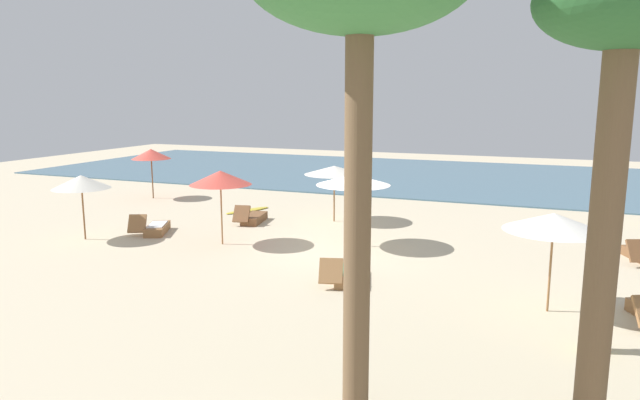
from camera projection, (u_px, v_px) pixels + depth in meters
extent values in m
plane|color=beige|center=(340.00, 249.00, 17.36)|extent=(60.00, 60.00, 0.00)
cube|color=#476B7F|center=(441.00, 176.00, 32.89)|extent=(48.00, 16.00, 0.06)
cylinder|color=olive|center=(221.00, 209.00, 17.73)|extent=(0.05, 0.05, 2.26)
cone|color=#D84C3F|center=(220.00, 178.00, 17.55)|extent=(1.91, 1.91, 0.43)
cylinder|color=olive|center=(334.00, 194.00, 21.04)|extent=(0.06, 0.06, 2.01)
cone|color=silver|center=(334.00, 170.00, 20.88)|extent=(2.20, 2.20, 0.32)
cylinder|color=brown|center=(353.00, 211.00, 17.49)|extent=(0.06, 0.06, 2.18)
cone|color=white|center=(353.00, 180.00, 17.32)|extent=(2.26, 2.26, 0.32)
cylinder|color=olive|center=(551.00, 264.00, 12.15)|extent=(0.05, 0.05, 2.10)
cone|color=white|center=(554.00, 222.00, 11.98)|extent=(2.07, 2.07, 0.38)
cylinder|color=brown|center=(152.00, 174.00, 25.83)|extent=(0.06, 0.06, 2.18)
cone|color=#D84C3F|center=(151.00, 154.00, 25.66)|extent=(1.73, 1.73, 0.45)
cylinder|color=brown|center=(83.00, 208.00, 18.36)|extent=(0.05, 0.05, 2.04)
cone|color=silver|center=(81.00, 182.00, 18.21)|extent=(1.81, 1.81, 0.43)
cube|color=olive|center=(348.00, 275.00, 14.33)|extent=(1.00, 1.61, 0.28)
cube|color=olive|center=(331.00, 271.00, 13.74)|extent=(0.68, 0.60, 0.55)
cube|color=#338C59|center=(348.00, 269.00, 14.31)|extent=(0.79, 1.15, 0.03)
cube|color=brown|center=(254.00, 218.00, 21.02)|extent=(0.88, 1.59, 0.28)
cube|color=brown|center=(241.00, 214.00, 20.39)|extent=(0.64, 0.53, 0.57)
cube|color=brown|center=(639.00, 251.00, 15.50)|extent=(0.68, 0.60, 0.58)
cube|color=olive|center=(157.00, 229.00, 19.37)|extent=(1.19, 1.61, 0.28)
cube|color=olive|center=(137.00, 224.00, 18.85)|extent=(0.71, 0.65, 0.56)
cube|color=white|center=(157.00, 224.00, 19.34)|extent=(0.91, 1.17, 0.03)
cylinder|color=yellow|center=(594.00, 330.00, 10.34)|extent=(0.32, 0.32, 0.78)
cylinder|color=#2D4C8C|center=(598.00, 288.00, 10.19)|extent=(0.38, 0.38, 0.82)
sphere|color=brown|center=(600.00, 260.00, 10.10)|extent=(0.22, 0.22, 0.22)
cylinder|color=brown|center=(357.00, 223.00, 7.93)|extent=(0.38, 0.38, 5.63)
cylinder|color=brown|center=(604.00, 237.00, 7.74)|extent=(0.43, 0.43, 5.34)
ellipsoid|color=#285B2D|center=(625.00, 0.00, 7.20)|extent=(2.25, 2.25, 1.24)
ellipsoid|color=gold|center=(248.00, 210.00, 23.07)|extent=(1.28, 2.07, 0.07)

